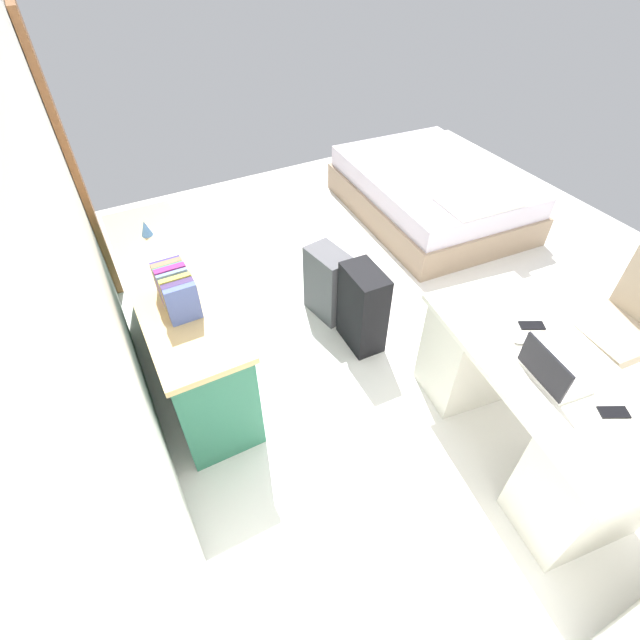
# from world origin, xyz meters

# --- Properties ---
(ground_plane) EXTENTS (5.59, 5.59, 0.00)m
(ground_plane) POSITION_xyz_m (0.00, 0.00, 0.00)
(ground_plane) COLOR silver
(wall_back) EXTENTS (4.59, 0.10, 2.88)m
(wall_back) POSITION_xyz_m (0.00, 2.01, 1.44)
(wall_back) COLOR silver
(wall_back) RESTS_ON ground_plane
(door_wooden) EXTENTS (0.88, 0.05, 2.04)m
(door_wooden) POSITION_xyz_m (1.75, 1.93, 1.02)
(door_wooden) COLOR brown
(door_wooden) RESTS_ON ground_plane
(desk) EXTENTS (1.52, 0.85, 0.73)m
(desk) POSITION_xyz_m (-1.30, 0.08, 0.38)
(desk) COLOR silver
(desk) RESTS_ON ground_plane
(office_chair) EXTENTS (0.52, 0.52, 0.94)m
(office_chair) POSITION_xyz_m (-1.18, -0.82, 0.42)
(office_chair) COLOR black
(office_chair) RESTS_ON ground_plane
(credenza) EXTENTS (1.80, 0.48, 0.78)m
(credenza) POSITION_xyz_m (0.29, 1.62, 0.39)
(credenza) COLOR #28664C
(credenza) RESTS_ON ground_plane
(bed) EXTENTS (1.99, 1.52, 0.58)m
(bed) POSITION_xyz_m (1.11, -1.15, 0.24)
(bed) COLOR gray
(bed) RESTS_ON ground_plane
(suitcase_black) EXTENTS (0.37, 0.23, 0.64)m
(suitcase_black) POSITION_xyz_m (-0.12, 0.43, 0.32)
(suitcase_black) COLOR black
(suitcase_black) RESTS_ON ground_plane
(suitcase_spare_grey) EXTENTS (0.39, 0.27, 0.57)m
(suitcase_spare_grey) POSITION_xyz_m (0.28, 0.49, 0.28)
(suitcase_spare_grey) COLOR #4C4C51
(suitcase_spare_grey) RESTS_ON ground_plane
(laptop) EXTENTS (0.34, 0.26, 0.21)m
(laptop) POSITION_xyz_m (-1.37, 0.15, 0.78)
(laptop) COLOR silver
(laptop) RESTS_ON desk
(computer_mouse) EXTENTS (0.07, 0.11, 0.03)m
(computer_mouse) POSITION_xyz_m (-1.11, 0.08, 0.74)
(computer_mouse) COLOR white
(computer_mouse) RESTS_ON desk
(cell_phone_near_laptop) EXTENTS (0.12, 0.15, 0.01)m
(cell_phone_near_laptop) POSITION_xyz_m (-1.66, 0.04, 0.73)
(cell_phone_near_laptop) COLOR black
(cell_phone_near_laptop) RESTS_ON desk
(cell_phone_by_mouse) EXTENTS (0.12, 0.15, 0.01)m
(cell_phone_by_mouse) POSITION_xyz_m (-1.05, -0.06, 0.73)
(cell_phone_by_mouse) COLOR black
(cell_phone_by_mouse) RESTS_ON desk
(book_row) EXTENTS (0.35, 0.17, 0.24)m
(book_row) POSITION_xyz_m (-0.02, 1.63, 0.89)
(book_row) COLOR #495B9E
(book_row) RESTS_ON credenza
(figurine_small) EXTENTS (0.08, 0.08, 0.11)m
(figurine_small) POSITION_xyz_m (0.78, 1.63, 0.84)
(figurine_small) COLOR #4C7FBF
(figurine_small) RESTS_ON credenza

